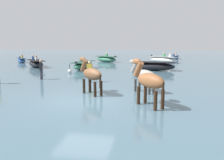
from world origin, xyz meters
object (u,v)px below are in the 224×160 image
boat_mid_channel (153,66)px  boat_distant_east (22,60)px  horse_flank_chestnut (149,82)px  boat_near_starboard (36,63)px  boat_far_inshore (83,65)px  boat_mid_outer (163,59)px  person_wading_mid (41,71)px  boat_near_port (175,57)px  horse_lead_bay (91,75)px  channel_buoy (70,71)px  person_wading_close (90,73)px  horse_trailing_grey (143,76)px  boat_far_offshore (106,59)px

boat_mid_channel → boat_distant_east: 16.51m
horse_flank_chestnut → boat_near_starboard: bearing=132.0°
boat_far_inshore → boat_mid_outer: 11.04m
boat_distant_east → person_wading_mid: (8.10, -11.43, 0.35)m
boat_near_port → person_wading_mid: bearing=-118.4°
boat_mid_channel → boat_mid_outer: size_ratio=1.04×
boat_mid_channel → horse_lead_bay: bearing=-107.3°
boat_mid_outer → channel_buoy: boat_mid_outer is taller
boat_near_port → boat_distant_east: boat_near_port is taller
horse_lead_bay → boat_far_inshore: 10.34m
person_wading_close → boat_near_starboard: bearing=135.0°
boat_far_inshore → person_wading_close: person_wading_close is taller
horse_lead_bay → horse_flank_chestnut: size_ratio=0.96×
boat_near_port → horse_lead_bay: bearing=-104.9°
boat_far_inshore → boat_near_port: size_ratio=1.19×
horse_trailing_grey → person_wading_close: size_ratio=1.16×
horse_trailing_grey → boat_distant_east: (-15.06, 14.33, -0.60)m
boat_distant_east → horse_trailing_grey: bearing=-43.6°
boat_far_inshore → person_wading_mid: (-1.20, -6.04, 0.25)m
horse_trailing_grey → boat_far_offshore: size_ratio=0.59×
boat_near_starboard → channel_buoy: boat_near_starboard is taller
boat_far_offshore → person_wading_mid: 13.91m
horse_lead_bay → boat_near_starboard: (-8.47, 10.82, -0.60)m
horse_lead_bay → boat_far_offshore: 17.74m
boat_far_inshore → boat_near_starboard: bearing=168.9°
boat_far_inshore → horse_trailing_grey: bearing=-57.2°
boat_near_starboard → boat_distant_east: bearing=133.1°
boat_far_offshore → boat_mid_outer: (6.90, 0.27, 0.02)m
person_wading_mid → channel_buoy: 3.36m
horse_trailing_grey → boat_far_inshore: horse_trailing_grey is taller
boat_mid_outer → channel_buoy: (-7.91, -10.85, -0.19)m
horse_trailing_grey → channel_buoy: 8.65m
boat_far_inshore → boat_near_port: boat_near_port is taller
person_wading_close → person_wading_mid: bearing=172.4°
boat_distant_east → boat_near_starboard: 5.99m
boat_mid_outer → boat_far_inshore: bearing=-133.5°
boat_near_starboard → person_wading_mid: size_ratio=2.05×
horse_trailing_grey → horse_lead_bay: bearing=-161.1°
horse_lead_bay → person_wading_close: horse_lead_bay is taller
person_wading_close → channel_buoy: (-2.64, 3.68, -0.43)m
boat_near_starboard → horse_flank_chestnut: bearing=-48.0°
boat_near_port → channel_buoy: (-9.89, -16.68, -0.10)m
boat_far_offshore → person_wading_close: (1.62, -14.25, 0.26)m
horse_lead_bay → channel_buoy: bearing=117.2°
boat_mid_channel → boat_mid_outer: (1.22, 7.84, -0.01)m
boat_near_starboard → boat_mid_outer: (12.80, 7.00, 0.01)m
boat_far_inshore → boat_far_offshore: size_ratio=1.06×
horse_trailing_grey → boat_mid_channel: size_ratio=0.49×
boat_distant_east → person_wading_close: size_ratio=1.61×
person_wading_mid → horse_lead_bay: bearing=-40.1°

